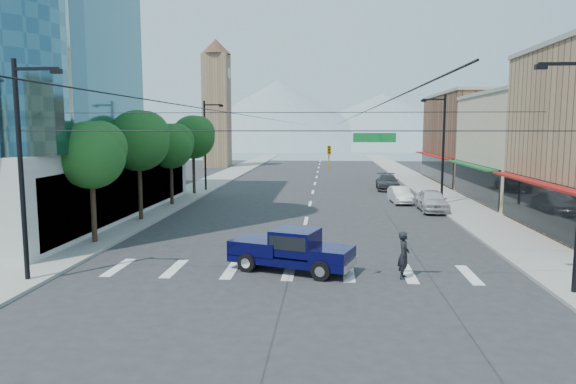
% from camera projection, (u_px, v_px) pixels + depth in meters
% --- Properties ---
extents(ground, '(160.00, 160.00, 0.00)m').
position_uv_depth(ground, '(291.00, 281.00, 21.24)').
color(ground, '#28282B').
rests_on(ground, ground).
extents(sidewalk_left, '(4.00, 120.00, 0.15)m').
position_uv_depth(sidewalk_left, '(216.00, 180.00, 61.73)').
color(sidewalk_left, gray).
rests_on(sidewalk_left, ground).
extents(sidewalk_right, '(4.00, 120.00, 0.15)m').
position_uv_depth(sidewalk_right, '(418.00, 182.00, 59.88)').
color(sidewalk_right, gray).
rests_on(sidewalk_right, ground).
extents(shop_mid, '(12.00, 14.00, 9.00)m').
position_uv_depth(shop_mid, '(550.00, 150.00, 42.89)').
color(shop_mid, tan).
rests_on(shop_mid, ground).
extents(shop_far, '(12.00, 18.00, 10.00)m').
position_uv_depth(shop_far, '(490.00, 140.00, 58.66)').
color(shop_far, brown).
rests_on(shop_far, ground).
extents(clock_tower, '(4.80, 4.80, 20.40)m').
position_uv_depth(clock_tower, '(217.00, 101.00, 82.54)').
color(clock_tower, '#8C6B4C').
rests_on(clock_tower, ground).
extents(mountain_left, '(80.00, 80.00, 22.00)m').
position_uv_depth(mountain_left, '(278.00, 114.00, 169.44)').
color(mountain_left, gray).
rests_on(mountain_left, ground).
extents(mountain_right, '(90.00, 90.00, 18.00)m').
position_uv_depth(mountain_right, '(382.00, 120.00, 176.89)').
color(mountain_right, gray).
rests_on(mountain_right, ground).
extents(tree_near, '(3.65, 3.64, 6.71)m').
position_uv_depth(tree_near, '(94.00, 153.00, 27.51)').
color(tree_near, black).
rests_on(tree_near, ground).
extents(tree_midnear, '(4.09, 4.09, 7.52)m').
position_uv_depth(tree_midnear, '(141.00, 139.00, 34.36)').
color(tree_midnear, black).
rests_on(tree_midnear, ground).
extents(tree_midfar, '(3.65, 3.64, 6.71)m').
position_uv_depth(tree_midfar, '(172.00, 145.00, 41.36)').
color(tree_midfar, black).
rests_on(tree_midfar, ground).
extents(tree_far, '(4.09, 4.09, 7.52)m').
position_uv_depth(tree_far, '(195.00, 136.00, 48.21)').
color(tree_far, black).
rests_on(tree_far, ground).
extents(signal_rig, '(21.80, 0.20, 9.00)m').
position_uv_depth(signal_rig, '(295.00, 172.00, 19.66)').
color(signal_rig, black).
rests_on(signal_rig, ground).
extents(lamp_pole_nw, '(2.00, 0.25, 9.00)m').
position_uv_depth(lamp_pole_nw, '(206.00, 142.00, 51.13)').
color(lamp_pole_nw, black).
rests_on(lamp_pole_nw, ground).
extents(lamp_pole_ne, '(2.00, 0.25, 9.00)m').
position_uv_depth(lamp_pole_ne, '(442.00, 145.00, 41.57)').
color(lamp_pole_ne, black).
rests_on(lamp_pole_ne, ground).
extents(pickup_truck, '(5.85, 3.60, 1.88)m').
position_uv_depth(pickup_truck, '(291.00, 249.00, 22.74)').
color(pickup_truck, '#070735').
rests_on(pickup_truck, ground).
extents(pedestrian, '(0.65, 0.83, 2.01)m').
position_uv_depth(pedestrian, '(404.00, 255.00, 21.55)').
color(pedestrian, black).
rests_on(pedestrian, ground).
extents(parked_car_near, '(2.00, 4.94, 1.68)m').
position_uv_depth(parked_car_near, '(432.00, 200.00, 39.03)').
color(parked_car_near, silver).
rests_on(parked_car_near, ground).
extents(parked_car_mid, '(1.77, 4.30, 1.39)m').
position_uv_depth(parked_car_mid, '(400.00, 195.00, 43.44)').
color(parked_car_mid, white).
rests_on(parked_car_mid, ground).
extents(parked_car_far, '(2.45, 5.54, 1.58)m').
position_uv_depth(parked_car_far, '(387.00, 182.00, 52.90)').
color(parked_car_far, '#323235').
rests_on(parked_car_far, ground).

